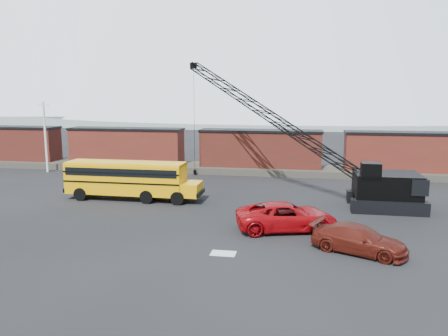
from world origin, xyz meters
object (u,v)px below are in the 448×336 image
(maroon_suv, at_px, (359,239))
(red_pickup, at_px, (286,216))
(crawler_crane, at_px, (266,113))
(school_bus, at_px, (130,179))

(maroon_suv, bearing_deg, red_pickup, 73.69)
(red_pickup, xyz_separation_m, crawler_crane, (-2.49, 12.47, 6.16))
(school_bus, bearing_deg, crawler_crane, 30.27)
(school_bus, distance_m, red_pickup, 14.68)
(crawler_crane, bearing_deg, school_bus, -149.73)
(crawler_crane, bearing_deg, red_pickup, -78.69)
(school_bus, height_order, red_pickup, school_bus)
(school_bus, bearing_deg, maroon_suv, -28.91)
(red_pickup, xyz_separation_m, maroon_suv, (4.18, -3.49, -0.14))
(maroon_suv, xyz_separation_m, crawler_crane, (-6.68, 15.95, 6.30))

